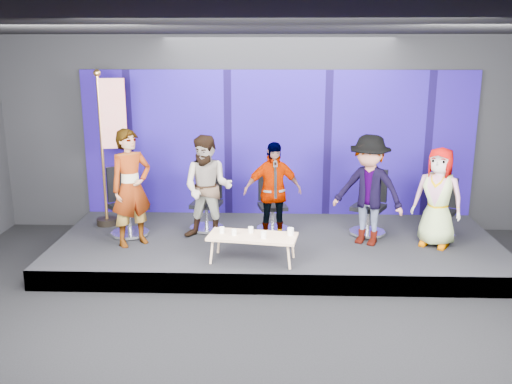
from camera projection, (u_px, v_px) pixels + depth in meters
ground at (277, 331)px, 6.83m from camera, size 10.00×10.00×0.00m
room_walls at (279, 129)px, 6.22m from camera, size 10.02×8.02×3.51m
riser at (277, 247)px, 9.21m from camera, size 7.00×3.00×0.30m
backdrop at (278, 144)px, 10.25m from camera, size 7.00×0.08×2.60m
chair_a at (127, 213)px, 9.28m from camera, size 0.89×0.89×1.12m
panelist_a at (131, 188)px, 8.69m from camera, size 0.78×0.76×1.81m
chair_b at (207, 209)px, 9.57m from camera, size 0.67×0.67×1.03m
panelist_b at (208, 188)px, 8.96m from camera, size 0.91×0.76×1.67m
chair_c at (272, 211)px, 9.52m from camera, size 0.65×0.65×0.98m
panelist_c at (273, 192)px, 8.92m from camera, size 0.99×0.57×1.58m
chair_d at (369, 213)px, 9.33m from camera, size 0.81×0.81×1.06m
panelist_d at (369, 190)px, 8.73m from camera, size 1.28×1.08×1.72m
chair_e at (440, 217)px, 9.22m from camera, size 0.74×0.74×0.95m
panelist_e at (438, 197)px, 8.66m from camera, size 0.90×0.81×1.54m
coffee_table at (253, 237)px, 8.13m from camera, size 1.32×0.72×0.39m
mug_a at (222, 230)px, 8.21m from camera, size 0.08×0.08×0.09m
mug_b at (234, 232)px, 8.12m from camera, size 0.07×0.07×0.09m
mug_c at (251, 230)px, 8.22m from camera, size 0.07×0.07×0.09m
mug_d at (264, 235)px, 7.99m from camera, size 0.08×0.08×0.10m
mug_e at (291, 232)px, 8.11m from camera, size 0.09×0.09×0.11m
flag_stand at (110, 145)px, 9.53m from camera, size 0.61×0.35×2.64m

